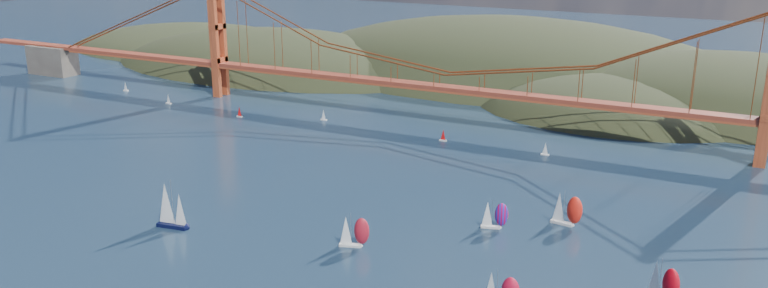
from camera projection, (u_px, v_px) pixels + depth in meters
headlands at (599, 113)px, 386.51m from camera, size 725.00×225.00×96.00m
bridge at (445, 49)px, 309.68m from camera, size 552.00×12.00×55.00m
sloop_navy at (170, 206)px, 210.91m from camera, size 9.64×5.89×14.53m
racer_0 at (353, 231)px, 198.91m from camera, size 8.49×5.22×9.50m
racer_2 at (663, 281)px, 171.11m from camera, size 8.68×7.34×10.02m
racer_3 at (566, 209)px, 212.94m from camera, size 9.18×4.33×10.37m
racer_rwb at (494, 215)px, 210.90m from camera, size 7.84×4.77×8.77m
distant_boat_0 at (126, 86)px, 379.10m from camera, size 3.00×2.00×4.70m
distant_boat_1 at (168, 99)px, 352.91m from camera, size 3.00×2.00×4.70m
distant_boat_2 at (239, 112)px, 329.57m from camera, size 3.00×2.00×4.70m
distant_boat_3 at (324, 115)px, 324.21m from camera, size 3.00×2.00×4.70m
distant_boat_8 at (545, 149)px, 276.58m from camera, size 3.00×2.00×4.70m
distant_boat_9 at (443, 135)px, 294.21m from camera, size 3.00×2.00×4.70m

